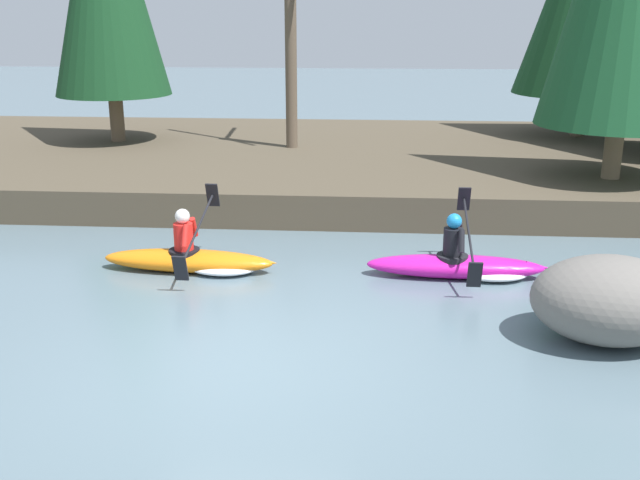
% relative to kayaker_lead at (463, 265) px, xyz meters
% --- Properties ---
extents(ground_plane, '(90.00, 90.00, 0.00)m').
position_rel_kayaker_lead_xyz_m(ground_plane, '(-2.85, -3.07, -0.20)').
color(ground_plane, slate).
extents(riverbank_far, '(44.00, 9.90, 0.67)m').
position_rel_kayaker_lead_xyz_m(riverbank_far, '(-2.85, 7.24, 0.14)').
color(riverbank_far, '#4C4233').
rests_on(riverbank_far, ground).
extents(bare_tree_mid_downstream, '(2.87, 2.83, 5.14)m').
position_rel_kayaker_lead_xyz_m(bare_tree_mid_downstream, '(-3.41, 7.35, 2.89)').
color(bare_tree_mid_downstream, brown).
rests_on(bare_tree_mid_downstream, riverbank_far).
extents(kayaker_lead, '(2.77, 2.06, 1.20)m').
position_rel_kayaker_lead_xyz_m(kayaker_lead, '(0.00, 0.00, 0.00)').
color(kayaker_lead, '#C61999').
rests_on(kayaker_lead, ground).
extents(kayaker_middle, '(2.78, 2.07, 1.20)m').
position_rel_kayaker_lead_xyz_m(kayaker_middle, '(-4.15, -0.04, 0.00)').
color(kayaker_middle, orange).
rests_on(kayaker_middle, ground).
extents(boulder_midstream, '(1.91, 1.50, 1.08)m').
position_rel_kayaker_lead_xyz_m(boulder_midstream, '(1.53, -2.18, 0.34)').
color(boulder_midstream, slate).
rests_on(boulder_midstream, ground).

